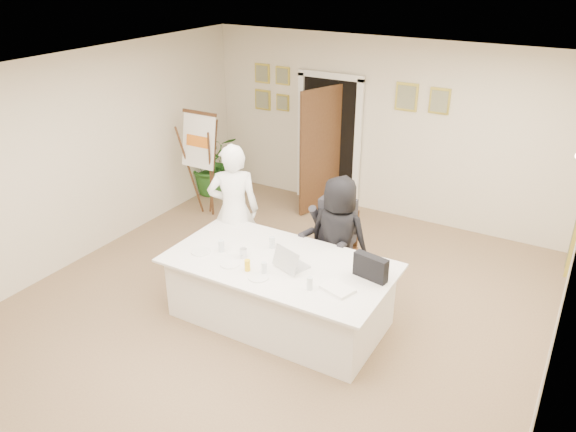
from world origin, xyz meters
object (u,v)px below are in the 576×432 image
(potted_palm, at_px, (213,163))
(steel_jug, at_px, (243,253))
(flip_chart, at_px, (204,169))
(paper_stack, at_px, (337,289))
(laptop, at_px, (292,254))
(conference_table, at_px, (280,291))
(standing_man, at_px, (234,211))
(oj_glass, at_px, (247,265))
(laptop_bag, at_px, (371,267))
(seated_man, at_px, (335,233))
(standing_woman, at_px, (338,238))

(potted_palm, bearing_deg, steel_jug, -47.79)
(steel_jug, bearing_deg, flip_chart, 136.45)
(flip_chart, xyz_separation_m, potted_palm, (-0.45, 0.82, -0.23))
(paper_stack, bearing_deg, laptop, 163.00)
(flip_chart, height_order, laptop, flip_chart)
(conference_table, bearing_deg, standing_man, 148.66)
(flip_chart, relative_size, potted_palm, 1.53)
(standing_man, bearing_deg, conference_table, 114.76)
(steel_jug, bearing_deg, oj_glass, -47.21)
(flip_chart, xyz_separation_m, paper_stack, (3.34, -2.10, 0.01))
(flip_chart, distance_m, potted_palm, 0.96)
(flip_chart, distance_m, steel_jug, 2.93)
(flip_chart, relative_size, laptop_bag, 4.43)
(laptop, relative_size, oj_glass, 2.89)
(laptop_bag, relative_size, paper_stack, 1.19)
(standing_man, bearing_deg, flip_chart, -74.49)
(conference_table, bearing_deg, steel_jug, -163.61)
(flip_chart, relative_size, standing_man, 0.94)
(standing_man, distance_m, laptop_bag, 2.14)
(conference_table, bearing_deg, seated_man, 80.48)
(conference_table, bearing_deg, flip_chart, 143.07)
(flip_chart, bearing_deg, laptop, -35.25)
(standing_man, relative_size, steel_jug, 16.33)
(seated_man, relative_size, laptop, 3.73)
(flip_chart, height_order, paper_stack, flip_chart)
(flip_chart, distance_m, laptop_bag, 3.93)
(potted_palm, bearing_deg, paper_stack, -37.56)
(flip_chart, bearing_deg, steel_jug, -43.55)
(standing_man, distance_m, steel_jug, 1.02)
(standing_woman, bearing_deg, conference_table, 68.40)
(seated_man, height_order, paper_stack, seated_man)
(flip_chart, xyz_separation_m, laptop_bag, (3.54, -1.71, 0.12))
(conference_table, height_order, seated_man, seated_man)
(conference_table, height_order, laptop, laptop)
(conference_table, bearing_deg, laptop, 0.73)
(standing_woman, bearing_deg, oj_glass, 65.42)
(laptop, bearing_deg, potted_palm, 158.53)
(standing_man, height_order, oj_glass, standing_man)
(oj_glass, bearing_deg, laptop, 43.18)
(laptop_bag, height_order, paper_stack, laptop_bag)
(standing_woman, distance_m, steel_jug, 1.21)
(flip_chart, xyz_separation_m, steel_jug, (2.12, -2.02, 0.04))
(paper_stack, bearing_deg, flip_chart, 147.87)
(seated_man, xyz_separation_m, oj_glass, (-0.38, -1.41, 0.14))
(steel_jug, bearing_deg, standing_woman, 52.78)
(conference_table, xyz_separation_m, oj_glass, (-0.20, -0.34, 0.45))
(potted_palm, xyz_separation_m, laptop, (3.13, -2.71, 0.36))
(potted_palm, height_order, laptop_bag, potted_palm)
(seated_man, height_order, laptop, seated_man)
(paper_stack, bearing_deg, steel_jug, 176.23)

